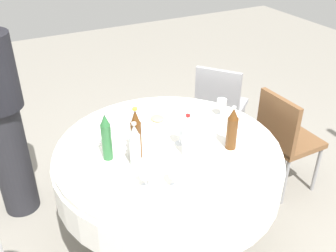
% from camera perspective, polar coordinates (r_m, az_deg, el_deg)
% --- Properties ---
extents(ground_plane, '(10.00, 10.00, 0.00)m').
position_cam_1_polar(ground_plane, '(2.96, 0.00, -15.12)').
color(ground_plane, gray).
extents(dining_table, '(1.48, 1.48, 0.74)m').
position_cam_1_polar(dining_table, '(2.56, 0.00, -5.87)').
color(dining_table, white).
rests_on(dining_table, ground_plane).
extents(bottle_green_outer, '(0.06, 0.06, 0.32)m').
position_cam_1_polar(bottle_green_outer, '(2.32, -9.07, -1.67)').
color(bottle_green_outer, '#2D6B38').
rests_on(bottle_green_outer, dining_table).
extents(bottle_clear_mid, '(0.06, 0.06, 0.29)m').
position_cam_1_polar(bottle_clear_mid, '(2.33, 2.87, -1.58)').
color(bottle_clear_mid, silver).
rests_on(bottle_clear_mid, dining_table).
extents(bottle_brown_west, '(0.07, 0.07, 0.34)m').
position_cam_1_polar(bottle_brown_west, '(2.32, -4.77, -1.21)').
color(bottle_brown_west, '#593314').
rests_on(bottle_brown_west, dining_table).
extents(bottle_clear_front, '(0.06, 0.06, 0.30)m').
position_cam_1_polar(bottle_clear_front, '(2.25, -4.88, -3.00)').
color(bottle_clear_front, silver).
rests_on(bottle_clear_front, dining_table).
extents(bottle_brown_east, '(0.07, 0.07, 0.30)m').
position_cam_1_polar(bottle_brown_east, '(2.43, 9.43, -0.46)').
color(bottle_brown_east, '#593314').
rests_on(bottle_brown_east, dining_table).
extents(wine_glass_front, '(0.07, 0.07, 0.13)m').
position_cam_1_polar(wine_glass_front, '(2.82, 7.91, 3.25)').
color(wine_glass_front, white).
rests_on(wine_glass_front, dining_table).
extents(wine_glass_east, '(0.07, 0.07, 0.15)m').
position_cam_1_polar(wine_glass_east, '(2.46, 1.76, -0.49)').
color(wine_glass_east, white).
rests_on(wine_glass_east, dining_table).
extents(wine_glass_north, '(0.07, 0.07, 0.14)m').
position_cam_1_polar(wine_glass_north, '(2.11, -3.32, -6.80)').
color(wine_glass_north, white).
rests_on(wine_glass_north, dining_table).
extents(wine_glass_left, '(0.07, 0.07, 0.15)m').
position_cam_1_polar(wine_glass_left, '(2.10, 1.03, -6.74)').
color(wine_glass_left, white).
rests_on(wine_glass_left, dining_table).
extents(plate_south, '(0.24, 0.24, 0.04)m').
position_cam_1_polar(plate_south, '(2.75, -1.57, 0.87)').
color(plate_south, white).
rests_on(plate_south, dining_table).
extents(plate_rear, '(0.22, 0.22, 0.02)m').
position_cam_1_polar(plate_rear, '(2.16, 6.14, -8.98)').
color(plate_rear, white).
rests_on(plate_rear, dining_table).
extents(fork_mid, '(0.06, 0.18, 0.00)m').
position_cam_1_polar(fork_mid, '(2.02, -1.92, -12.51)').
color(fork_mid, silver).
rests_on(fork_mid, dining_table).
extents(spoon_west, '(0.06, 0.18, 0.00)m').
position_cam_1_polar(spoon_west, '(2.26, -9.68, -7.40)').
color(spoon_west, silver).
rests_on(spoon_west, dining_table).
extents(spoon_front, '(0.04, 0.18, 0.00)m').
position_cam_1_polar(spoon_front, '(2.70, -7.38, -0.28)').
color(spoon_front, silver).
rests_on(spoon_front, dining_table).
extents(folded_napkin, '(0.24, 0.24, 0.02)m').
position_cam_1_polar(folded_napkin, '(2.60, -11.36, -1.65)').
color(folded_napkin, white).
rests_on(folded_napkin, dining_table).
extents(person_outer, '(0.34, 0.34, 1.62)m').
position_cam_1_polar(person_outer, '(2.88, -23.58, 1.83)').
color(person_outer, '#26262B').
rests_on(person_outer, ground_plane).
extents(chair_north, '(0.56, 0.56, 0.87)m').
position_cam_1_polar(chair_north, '(3.53, 7.65, 3.49)').
color(chair_north, '#99999E').
rests_on(chair_north, ground_plane).
extents(chair_left, '(0.41, 0.41, 0.87)m').
position_cam_1_polar(chair_left, '(3.14, 16.80, -1.35)').
color(chair_left, brown).
rests_on(chair_left, ground_plane).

